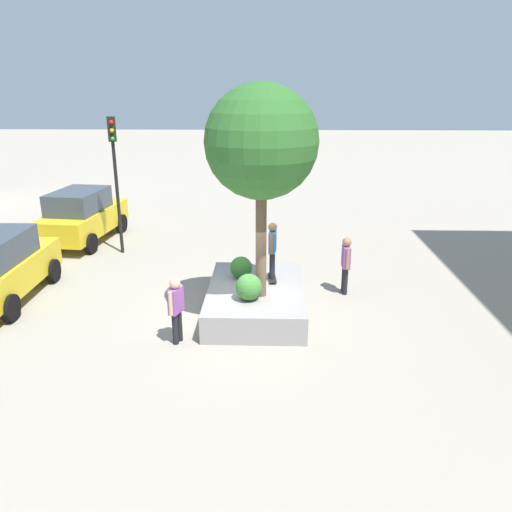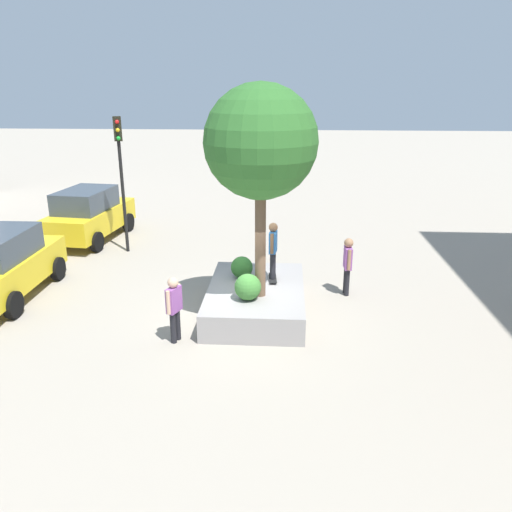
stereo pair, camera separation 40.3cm
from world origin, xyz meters
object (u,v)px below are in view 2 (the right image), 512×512
object	(u,v)px
passerby_with_bag	(348,262)
planter_ledge	(256,299)
skateboarder	(273,246)
pedestrian_crossing	(174,305)
taxi_cab	(2,264)
sedan_parked	(89,214)
traffic_light_corner	(120,163)
skateboard	(273,278)
plaza_tree	(261,143)

from	to	relation	value
passerby_with_bag	planter_ledge	bearing A→B (deg)	117.47
skateboarder	pedestrian_crossing	xyz separation A→B (m)	(-2.39, 2.32, -0.76)
taxi_cab	sedan_parked	world-z (taller)	sedan_parked
skateboarder	traffic_light_corner	world-z (taller)	traffic_light_corner
skateboard	traffic_light_corner	world-z (taller)	traffic_light_corner
skateboard	skateboarder	world-z (taller)	skateboarder
planter_ledge	passerby_with_bag	bearing A→B (deg)	-62.53
taxi_cab	skateboard	bearing A→B (deg)	-89.83
skateboard	passerby_with_bag	distance (m)	2.36
planter_ledge	skateboarder	world-z (taller)	skateboarder
plaza_tree	skateboard	world-z (taller)	plaza_tree
skateboarder	taxi_cab	size ratio (longest dim) A/B	0.36
planter_ledge	skateboard	bearing A→B (deg)	-39.42
plaza_tree	taxi_cab	xyz separation A→B (m)	(1.08, 7.63, -3.65)
skateboard	traffic_light_corner	size ratio (longest dim) A/B	0.16
sedan_parked	passerby_with_bag	world-z (taller)	sedan_parked
planter_ledge	skateboarder	bearing A→B (deg)	-39.42
planter_ledge	taxi_cab	xyz separation A→B (m)	(0.52, 7.48, 0.68)
skateboarder	traffic_light_corner	bearing A→B (deg)	51.49
planter_ledge	traffic_light_corner	xyz separation A→B (m)	(5.04, 5.21, 3.00)
taxi_cab	pedestrian_crossing	size ratio (longest dim) A/B	2.64
sedan_parked	pedestrian_crossing	size ratio (longest dim) A/B	2.81
planter_ledge	sedan_parked	xyz separation A→B (m)	(6.41, 7.14, 0.71)
planter_ledge	traffic_light_corner	size ratio (longest dim) A/B	0.80
taxi_cab	traffic_light_corner	distance (m)	5.57
passerby_with_bag	plaza_tree	bearing A→B (deg)	127.77
planter_ledge	plaza_tree	distance (m)	4.37
plaza_tree	passerby_with_bag	world-z (taller)	plaza_tree
plaza_tree	pedestrian_crossing	world-z (taller)	plaza_tree
skateboard	taxi_cab	bearing A→B (deg)	90.17
traffic_light_corner	passerby_with_bag	bearing A→B (deg)	-115.01
planter_ledge	passerby_with_bag	xyz separation A→B (m)	(1.38, -2.64, 0.65)
sedan_parked	passerby_with_bag	bearing A→B (deg)	-117.22
sedan_parked	passerby_with_bag	distance (m)	11.00
skateboard	passerby_with_bag	bearing A→B (deg)	-69.23
pedestrian_crossing	passerby_with_bag	xyz separation A→B (m)	(3.23, -4.52, 0.04)
skateboard	pedestrian_crossing	size ratio (longest dim) A/B	0.48
skateboarder	taxi_cab	world-z (taller)	skateboarder
sedan_parked	planter_ledge	bearing A→B (deg)	-131.91
traffic_light_corner	pedestrian_crossing	size ratio (longest dim) A/B	2.95
plaza_tree	passerby_with_bag	bearing A→B (deg)	-52.23
pedestrian_crossing	traffic_light_corner	bearing A→B (deg)	25.84
planter_ledge	sedan_parked	world-z (taller)	sedan_parked
plaza_tree	skateboard	bearing A→B (deg)	-15.12
planter_ledge	skateboard	xyz separation A→B (m)	(0.54, -0.44, 0.42)
skateboarder	traffic_light_corner	size ratio (longest dim) A/B	0.33
skateboarder	pedestrian_crossing	distance (m)	3.42
planter_ledge	pedestrian_crossing	world-z (taller)	pedestrian_crossing
planter_ledge	skateboard	world-z (taller)	skateboard
skateboarder	sedan_parked	size ratio (longest dim) A/B	0.34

